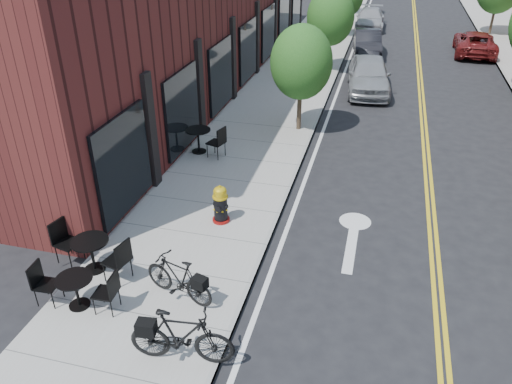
% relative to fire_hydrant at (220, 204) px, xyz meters
% --- Properties ---
extents(ground, '(120.00, 120.00, 0.00)m').
position_rel_fire_hydrant_xyz_m(ground, '(1.44, -2.24, -0.62)').
color(ground, black).
rests_on(ground, ground).
extents(sidewalk_near, '(4.00, 70.00, 0.12)m').
position_rel_fire_hydrant_xyz_m(sidewalk_near, '(-0.56, 7.76, -0.56)').
color(sidewalk_near, '#9E9B93').
rests_on(sidewalk_near, ground).
extents(building_near, '(5.00, 28.00, 7.00)m').
position_rel_fire_hydrant_xyz_m(building_near, '(-5.06, 11.76, 2.88)').
color(building_near, '#4B1A18').
rests_on(building_near, ground).
extents(tree_near_a, '(2.20, 2.20, 3.81)m').
position_rel_fire_hydrant_xyz_m(tree_near_a, '(0.84, 6.76, 1.98)').
color(tree_near_a, '#382B1E').
rests_on(tree_near_a, sidewalk_near).
extents(tree_near_b, '(2.30, 2.30, 3.98)m').
position_rel_fire_hydrant_xyz_m(tree_near_b, '(0.84, 14.76, 2.09)').
color(tree_near_b, '#382B1E').
rests_on(tree_near_b, sidewalk_near).
extents(fire_hydrant, '(0.54, 0.54, 1.06)m').
position_rel_fire_hydrant_xyz_m(fire_hydrant, '(0.00, 0.00, 0.00)').
color(fire_hydrant, maroon).
rests_on(fire_hydrant, sidewalk_near).
extents(bicycle_left, '(1.77, 0.95, 1.02)m').
position_rel_fire_hydrant_xyz_m(bicycle_left, '(0.08, -3.05, 0.01)').
color(bicycle_left, black).
rests_on(bicycle_left, sidewalk_near).
extents(bicycle_right, '(1.98, 0.78, 1.16)m').
position_rel_fire_hydrant_xyz_m(bicycle_right, '(0.79, -4.62, 0.08)').
color(bicycle_right, black).
rests_on(bicycle_right, sidewalk_near).
extents(bistro_set_a, '(1.99, 1.00, 1.04)m').
position_rel_fire_hydrant_xyz_m(bistro_set_a, '(-2.16, -2.68, 0.03)').
color(bistro_set_a, black).
rests_on(bistro_set_a, sidewalk_near).
extents(bistro_set_b, '(1.76, 0.80, 0.94)m').
position_rel_fire_hydrant_xyz_m(bistro_set_b, '(-1.85, -3.83, -0.03)').
color(bistro_set_b, black).
rests_on(bistro_set_b, sidewalk_near).
extents(bistro_set_c, '(2.00, 1.05, 1.05)m').
position_rel_fire_hydrant_xyz_m(bistro_set_c, '(-2.06, 3.89, 0.03)').
color(bistro_set_c, black).
rests_on(bistro_set_c, sidewalk_near).
extents(parked_car_a, '(2.25, 4.71, 1.55)m').
position_rel_fire_hydrant_xyz_m(parked_car_a, '(3.04, 12.19, 0.16)').
color(parked_car_a, gray).
rests_on(parked_car_a, ground).
extents(parked_car_b, '(1.87, 4.23, 1.35)m').
position_rel_fire_hydrant_xyz_m(parked_car_b, '(2.56, 18.76, 0.05)').
color(parked_car_b, black).
rests_on(parked_car_b, ground).
extents(parked_car_c, '(1.96, 4.62, 1.33)m').
position_rel_fire_hydrant_xyz_m(parked_car_c, '(2.29, 25.91, 0.04)').
color(parked_car_c, '#A0A0A4').
rests_on(parked_car_c, ground).
extents(parked_car_far, '(2.35, 4.75, 1.29)m').
position_rel_fire_hydrant_xyz_m(parked_car_far, '(8.47, 20.44, 0.03)').
color(parked_car_far, maroon).
rests_on(parked_car_far, ground).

